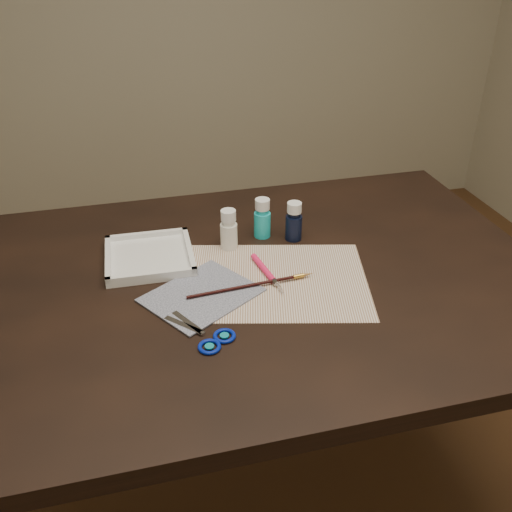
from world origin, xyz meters
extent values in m
cube|color=#422614|center=(0.00, 0.00, -0.01)|extent=(3.50, 3.50, 0.02)
cube|color=black|center=(0.00, 0.00, 0.38)|extent=(1.30, 0.90, 0.75)
cube|color=silver|center=(0.03, -0.03, 0.75)|extent=(0.46, 0.39, 0.00)
cube|color=black|center=(-0.13, -0.05, 0.75)|extent=(0.27, 0.26, 0.00)
cylinder|color=white|center=(-0.03, 0.13, 0.80)|extent=(0.05, 0.05, 0.10)
cylinder|color=#1CBDC8|center=(0.06, 0.17, 0.80)|extent=(0.05, 0.05, 0.10)
cylinder|color=black|center=(0.13, 0.14, 0.80)|extent=(0.05, 0.05, 0.10)
cube|color=white|center=(-0.22, 0.12, 0.76)|extent=(0.20, 0.20, 0.02)
camera|label=1|loc=(-0.26, -1.01, 1.43)|focal=40.00mm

